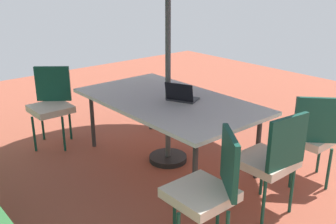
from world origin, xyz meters
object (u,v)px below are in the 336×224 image
(chair_southwest, at_px, (311,134))
(laptop, at_px, (182,97))
(cup, at_px, (170,86))
(chair_northeast, at_px, (51,102))
(chair_northwest, at_px, (209,187))
(dining_table, at_px, (168,103))
(chair_west, at_px, (271,158))

(chair_southwest, xyz_separation_m, laptop, (1.18, 0.69, 0.25))
(chair_southwest, relative_size, cup, 9.28)
(chair_southwest, height_order, cup, chair_southwest)
(chair_northeast, height_order, chair_northwest, same)
(dining_table, relative_size, chair_northeast, 2.18)
(chair_northeast, relative_size, laptop, 2.50)
(dining_table, xyz_separation_m, chair_northwest, (-1.37, 0.76, -0.16))
(chair_northwest, relative_size, laptop, 2.50)
(dining_table, bearing_deg, chair_northeast, 30.59)
(chair_west, bearing_deg, chair_southwest, -168.74)
(cup, bearing_deg, laptop, 156.18)
(chair_southwest, bearing_deg, laptop, -13.22)
(chair_southwest, xyz_separation_m, cup, (1.59, 0.51, 0.26))
(chair_west, relative_size, chair_southwest, 1.00)
(chair_west, height_order, chair_southwest, same)
(chair_northeast, bearing_deg, chair_northwest, -50.41)
(chair_southwest, xyz_separation_m, chair_northwest, (-0.05, 1.53, 0.00))
(chair_northeast, xyz_separation_m, cup, (-1.07, -1.05, 0.26))
(cup, bearing_deg, chair_southwest, -162.07)
(dining_table, xyz_separation_m, chair_west, (-1.38, -0.01, -0.16))
(dining_table, bearing_deg, laptop, -149.56)
(chair_northeast, relative_size, chair_northwest, 1.00)
(laptop, distance_m, cup, 0.44)
(chair_northwest, height_order, cup, chair_northwest)
(chair_west, distance_m, chair_northeast, 2.83)
(laptop, xyz_separation_m, cup, (0.41, -0.18, 0.01))
(chair_southwest, relative_size, chair_northeast, 1.00)
(dining_table, xyz_separation_m, laptop, (-0.14, -0.08, 0.09))
(chair_west, bearing_deg, cup, -91.72)
(dining_table, height_order, chair_northeast, chair_northeast)
(chair_southwest, distance_m, chair_northeast, 3.08)
(cup, bearing_deg, chair_northeast, 44.55)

